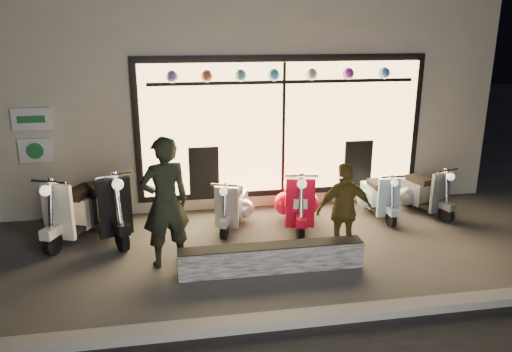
{
  "coord_description": "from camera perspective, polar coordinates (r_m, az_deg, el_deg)",
  "views": [
    {
      "loc": [
        -1.29,
        -6.98,
        3.38
      ],
      "look_at": [
        0.05,
        0.6,
        1.05
      ],
      "focal_mm": 35.0,
      "sensor_mm": 36.0,
      "label": 1
    }
  ],
  "objects": [
    {
      "name": "graffiti_barrier",
      "position": [
        7.21,
        1.78,
        -9.34
      ],
      "size": [
        2.65,
        0.28,
        0.4
      ],
      "primitive_type": "cube",
      "color": "black",
      "rests_on": "ground"
    },
    {
      "name": "shop_building",
      "position": [
        12.1,
        -3.88,
        10.74
      ],
      "size": [
        10.2,
        6.23,
        4.2
      ],
      "color": "beige",
      "rests_on": "ground"
    },
    {
      "name": "ground",
      "position": [
        7.86,
        0.41,
        -8.62
      ],
      "size": [
        40.0,
        40.0,
        0.0
      ],
      "primitive_type": "plane",
      "color": "#383533",
      "rests_on": "ground"
    },
    {
      "name": "scooter_silver",
      "position": [
        8.76,
        -2.65,
        -3.36
      ],
      "size": [
        0.68,
        1.23,
        0.89
      ],
      "rotation": [
        0.0,
        0.0,
        -0.35
      ],
      "color": "black",
      "rests_on": "ground"
    },
    {
      "name": "scooter_grey",
      "position": [
        9.92,
        18.26,
        -1.72
      ],
      "size": [
        0.65,
        1.29,
        0.92
      ],
      "rotation": [
        0.0,
        0.0,
        0.28
      ],
      "color": "black",
      "rests_on": "ground"
    },
    {
      "name": "man",
      "position": [
        7.22,
        -10.33,
        -3.0
      ],
      "size": [
        0.8,
        0.64,
        1.93
      ],
      "primitive_type": "imported",
      "rotation": [
        0.0,
        0.0,
        3.42
      ],
      "color": "black",
      "rests_on": "ground"
    },
    {
      "name": "scooter_black",
      "position": [
        8.75,
        -17.03,
        -3.34
      ],
      "size": [
        0.96,
        1.62,
        1.18
      ],
      "rotation": [
        0.0,
        0.0,
        0.41
      ],
      "color": "black",
      "rests_on": "ground"
    },
    {
      "name": "woman",
      "position": [
        7.57,
        10.07,
        -3.9
      ],
      "size": [
        0.86,
        0.36,
        1.47
      ],
      "primitive_type": "imported",
      "rotation": [
        0.0,
        0.0,
        3.15
      ],
      "color": "brown",
      "rests_on": "ground"
    },
    {
      "name": "kerb",
      "position": [
        6.12,
        3.92,
        -16.04
      ],
      "size": [
        40.0,
        0.25,
        0.12
      ],
      "primitive_type": "cube",
      "color": "slate",
      "rests_on": "ground"
    },
    {
      "name": "scooter_cream",
      "position": [
        8.83,
        -19.45,
        -3.56
      ],
      "size": [
        0.9,
        1.54,
        1.12
      ],
      "rotation": [
        0.0,
        0.0,
        -0.4
      ],
      "color": "black",
      "rests_on": "ground"
    },
    {
      "name": "scooter_red",
      "position": [
        8.82,
        4.75,
        -2.81
      ],
      "size": [
        0.64,
        1.49,
        1.06
      ],
      "rotation": [
        0.0,
        0.0,
        -0.18
      ],
      "color": "black",
      "rests_on": "ground"
    },
    {
      "name": "scooter_blue",
      "position": [
        9.51,
        13.72,
        -2.23
      ],
      "size": [
        0.39,
        1.21,
        0.87
      ],
      "rotation": [
        0.0,
        0.0,
        -0.0
      ],
      "color": "black",
      "rests_on": "ground"
    }
  ]
}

